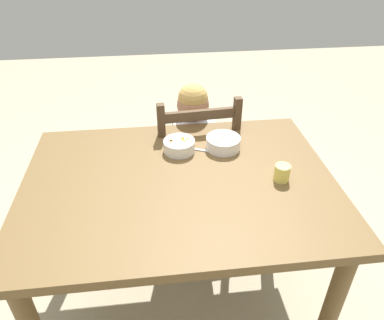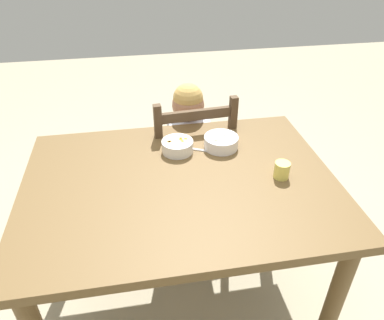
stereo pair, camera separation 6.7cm
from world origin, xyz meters
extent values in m
plane|color=tan|center=(0.00, 0.00, 0.00)|extent=(8.00, 8.00, 0.00)
cube|color=brown|center=(0.00, 0.00, 0.76)|extent=(1.28, 0.94, 0.04)
cylinder|color=brown|center=(0.57, -0.40, 0.37)|extent=(0.07, 0.07, 0.74)
cylinder|color=brown|center=(-0.57, 0.40, 0.37)|extent=(0.07, 0.07, 0.74)
cylinder|color=brown|center=(0.57, 0.40, 0.37)|extent=(0.07, 0.07, 0.74)
cube|color=#493521|center=(0.12, 0.57, 0.44)|extent=(0.45, 0.45, 0.02)
cube|color=#493521|center=(0.30, 0.77, 0.22)|extent=(0.04, 0.04, 0.43)
cube|color=#493521|center=(-0.08, 0.75, 0.22)|extent=(0.04, 0.04, 0.43)
cube|color=#493521|center=(0.33, 0.40, 0.22)|extent=(0.04, 0.04, 0.43)
cube|color=#493521|center=(-0.05, 0.37, 0.22)|extent=(0.04, 0.04, 0.43)
cube|color=#493521|center=(0.33, 0.40, 0.70)|extent=(0.04, 0.04, 0.49)
cube|color=#493521|center=(-0.05, 0.37, 0.70)|extent=(0.04, 0.04, 0.49)
cube|color=#493521|center=(0.14, 0.38, 0.87)|extent=(0.36, 0.05, 0.05)
cube|color=#493521|center=(0.14, 0.38, 0.72)|extent=(0.36, 0.05, 0.05)
cube|color=silver|center=(0.12, 0.54, 0.61)|extent=(0.22, 0.14, 0.32)
sphere|color=#AB7557|center=(0.12, 0.54, 0.85)|extent=(0.17, 0.17, 0.17)
sphere|color=tan|center=(0.12, 0.54, 0.89)|extent=(0.16, 0.16, 0.16)
cylinder|color=#3F4C72|center=(0.07, 0.42, 0.23)|extent=(0.07, 0.07, 0.45)
cylinder|color=#3F4C72|center=(0.18, 0.42, 0.23)|extent=(0.07, 0.07, 0.45)
cylinder|color=silver|center=(-0.01, 0.44, 0.69)|extent=(0.06, 0.24, 0.13)
cylinder|color=silver|center=(0.25, 0.44, 0.69)|extent=(0.06, 0.24, 0.13)
cylinder|color=white|center=(0.23, 0.22, 0.80)|extent=(0.16, 0.16, 0.06)
cylinder|color=white|center=(0.23, 0.22, 0.78)|extent=(0.07, 0.07, 0.01)
cylinder|color=#418F29|center=(0.23, 0.22, 0.81)|extent=(0.13, 0.13, 0.03)
sphere|color=#3B912E|center=(0.24, 0.19, 0.83)|extent=(0.01, 0.01, 0.01)
sphere|color=green|center=(0.19, 0.20, 0.83)|extent=(0.01, 0.01, 0.01)
sphere|color=#4D9A2A|center=(0.19, 0.25, 0.83)|extent=(0.01, 0.01, 0.01)
sphere|color=#4D921F|center=(0.24, 0.23, 0.83)|extent=(0.01, 0.01, 0.01)
sphere|color=#468A2B|center=(0.20, 0.19, 0.83)|extent=(0.01, 0.01, 0.01)
sphere|color=#378926|center=(0.22, 0.22, 0.83)|extent=(0.01, 0.01, 0.01)
cylinder|color=white|center=(0.02, 0.22, 0.80)|extent=(0.14, 0.14, 0.05)
cylinder|color=white|center=(0.02, 0.22, 0.78)|extent=(0.06, 0.06, 0.01)
cylinder|color=orange|center=(0.02, 0.22, 0.81)|extent=(0.12, 0.12, 0.03)
cube|color=orange|center=(-0.01, 0.22, 0.83)|extent=(0.02, 0.02, 0.01)
cube|color=orange|center=(0.06, 0.23, 0.83)|extent=(0.02, 0.02, 0.01)
cube|color=orange|center=(0.04, 0.22, 0.83)|extent=(0.02, 0.02, 0.01)
cube|color=orange|center=(-0.02, 0.22, 0.83)|extent=(0.02, 0.02, 0.01)
cube|color=orange|center=(0.04, 0.24, 0.83)|extent=(0.01, 0.01, 0.01)
cube|color=orange|center=(0.04, 0.23, 0.83)|extent=(0.02, 0.02, 0.01)
cube|color=silver|center=(0.13, 0.21, 0.78)|extent=(0.09, 0.05, 0.00)
ellipsoid|color=silver|center=(0.07, 0.24, 0.78)|extent=(0.05, 0.05, 0.01)
cylinder|color=#E6D85F|center=(0.42, -0.05, 0.81)|extent=(0.06, 0.06, 0.07)
camera|label=1|loc=(-0.09, -1.20, 1.69)|focal=34.29mm
camera|label=2|loc=(-0.15, -1.19, 1.69)|focal=34.29mm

